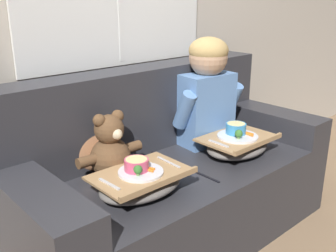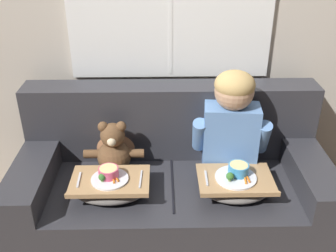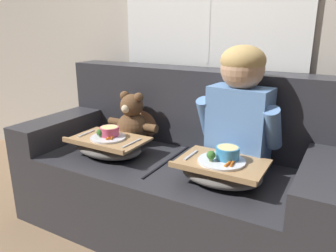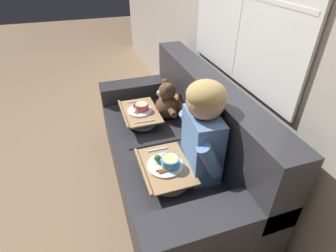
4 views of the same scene
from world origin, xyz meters
TOP-DOWN VIEW (x-y plane):
  - ground_plane at (0.00, 0.00)m, footprint 14.00×14.00m
  - wall_back_with_window at (0.00, 0.54)m, footprint 8.00×0.08m
  - couch at (0.00, 0.06)m, footprint 1.90×0.87m
  - throw_pillow_behind_child at (0.36, 0.25)m, footprint 0.35×0.17m
  - throw_pillow_behind_teddy at (-0.36, 0.25)m, footprint 0.33×0.16m
  - child_figure at (0.36, 0.11)m, footprint 0.49×0.25m
  - teddy_bear at (-0.36, 0.10)m, footprint 0.38×0.26m
  - lap_tray_child at (0.37, -0.14)m, footprint 0.44×0.32m
  - lap_tray_teddy at (-0.36, -0.14)m, footprint 0.46×0.31m

SIDE VIEW (x-z plane):
  - ground_plane at x=0.00m, z-range 0.00..0.00m
  - couch at x=0.00m, z-range -0.13..0.84m
  - lap_tray_teddy at x=-0.36m, z-range 0.45..0.62m
  - lap_tray_child at x=0.37m, z-range 0.45..0.63m
  - teddy_bear at x=-0.36m, z-range 0.45..0.80m
  - throw_pillow_behind_child at x=0.36m, z-range 0.46..0.82m
  - throw_pillow_behind_teddy at x=-0.36m, z-range 0.47..0.81m
  - child_figure at x=0.36m, z-range 0.51..1.18m
  - wall_back_with_window at x=0.00m, z-range 0.01..2.61m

